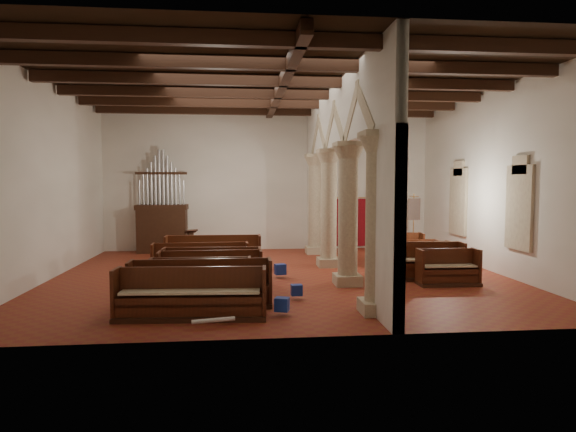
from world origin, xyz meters
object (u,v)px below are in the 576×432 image
Objects in this scene: lectern at (191,245)px; nave_pew_0 at (191,302)px; aisle_pew_0 at (448,273)px; processional_banner at (413,235)px; pipe_organ at (162,220)px.

nave_pew_0 is (0.88, -8.63, -0.09)m from lectern.
aisle_pew_0 is at bearing -61.39° from lectern.
aisle_pew_0 is at bearing 24.38° from nave_pew_0.
lectern is at bearing 169.28° from processional_banner.
processional_banner is at bearing 80.70° from aisle_pew_0.
processional_banner is at bearing -9.38° from pipe_organ.
processional_banner reaches higher than lectern.
pipe_organ is 10.28m from nave_pew_0.
pipe_organ reaches higher than lectern.
pipe_organ is 11.77m from aisle_pew_0.
lectern is 8.92m from processional_banner.
processional_banner reaches higher than nave_pew_0.
pipe_organ reaches higher than processional_banner.
processional_banner is 11.57m from nave_pew_0.
pipe_organ is 1.78× the size of processional_banner.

